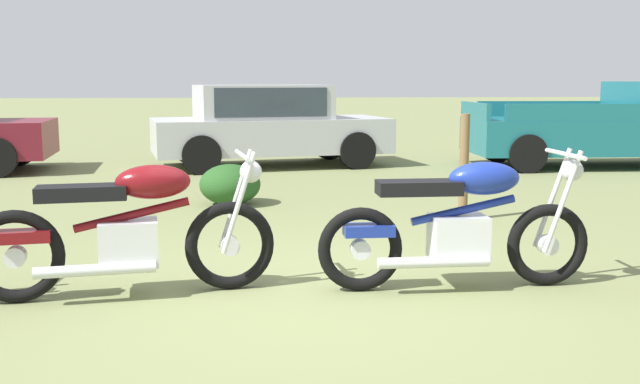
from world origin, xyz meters
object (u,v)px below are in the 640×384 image
object	(u,v)px
motorcycle_maroon	(129,230)
shrub_low	(230,184)
motorcycle_blue	(459,224)
pickup_truck_teal	(629,124)
fence_post_wooden	(464,168)
car_silver	(267,121)

from	to	relation	value
motorcycle_maroon	shrub_low	bearing A→B (deg)	73.08
motorcycle_maroon	motorcycle_blue	size ratio (longest dim) A/B	1.04
motorcycle_maroon	pickup_truck_teal	bearing A→B (deg)	35.92
shrub_low	fence_post_wooden	bearing A→B (deg)	-26.13
fence_post_wooden	shrub_low	bearing A→B (deg)	153.87
motorcycle_maroon	fence_post_wooden	world-z (taller)	fence_post_wooden
car_silver	motorcycle_maroon	bearing A→B (deg)	-109.31
motorcycle_maroon	fence_post_wooden	distance (m)	4.04
motorcycle_maroon	car_silver	size ratio (longest dim) A/B	0.48
motorcycle_blue	car_silver	size ratio (longest dim) A/B	0.47
fence_post_wooden	shrub_low	world-z (taller)	fence_post_wooden
pickup_truck_teal	fence_post_wooden	xyz separation A→B (m)	(-4.34, -4.72, -0.17)
motorcycle_maroon	motorcycle_blue	distance (m)	2.36
motorcycle_maroon	shrub_low	distance (m)	3.85
fence_post_wooden	pickup_truck_teal	bearing A→B (deg)	47.39
motorcycle_blue	fence_post_wooden	bearing A→B (deg)	72.31
motorcycle_blue	pickup_truck_teal	bearing A→B (deg)	54.02
pickup_truck_teal	fence_post_wooden	bearing A→B (deg)	-131.04
motorcycle_blue	car_silver	distance (m)	7.95
car_silver	pickup_truck_teal	bearing A→B (deg)	-16.31
motorcycle_maroon	shrub_low	xyz separation A→B (m)	(0.58, 3.80, -0.23)
motorcycle_maroon	motorcycle_blue	bearing A→B (deg)	-8.77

